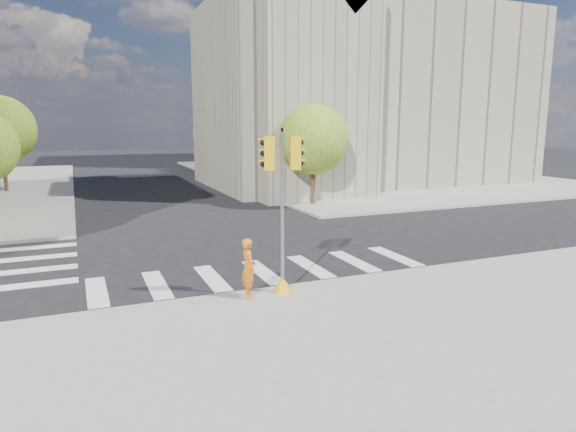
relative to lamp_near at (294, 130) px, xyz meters
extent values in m
plane|color=black|center=(-8.00, -14.00, -4.58)|extent=(160.00, 160.00, 0.00)
cube|color=gray|center=(-8.00, -25.00, -4.50)|extent=(30.00, 14.00, 0.15)
cube|color=gray|center=(12.00, 12.00, -4.50)|extent=(28.00, 40.00, 0.15)
cube|color=gray|center=(9.00, 6.00, 2.42)|extent=(26.00, 14.00, 14.00)
cube|color=gray|center=(1.00, 1.00, 2.42)|extent=(8.00, 8.00, 14.00)
cube|color=#9EA0A3|center=(14.00, 28.00, 10.42)|extent=(20.00, 18.00, 30.00)
cylinder|color=#382616|center=(-18.50, 10.00, -3.27)|extent=(0.28, 0.28, 2.62)
sphere|color=#33671D|center=(-18.50, 10.00, -0.03)|extent=(4.80, 4.80, 4.80)
cylinder|color=#382616|center=(-0.50, -4.00, -3.39)|extent=(0.28, 0.28, 2.38)
sphere|color=#33671D|center=(-0.50, -4.00, -0.52)|extent=(4.20, 4.20, 4.20)
cylinder|color=#382616|center=(-0.50, 8.00, -3.32)|extent=(0.28, 0.28, 2.52)
sphere|color=#33671D|center=(-0.50, 8.00, -0.22)|extent=(4.60, 4.60, 4.60)
cylinder|color=#382616|center=(-0.50, 20.00, -3.44)|extent=(0.28, 0.28, 2.27)
sphere|color=#33671D|center=(-0.50, 20.00, -0.70)|extent=(4.00, 4.00, 4.00)
cylinder|color=black|center=(0.00, 0.00, -0.43)|extent=(0.12, 0.12, 8.00)
cube|color=black|center=(0.00, 0.00, 3.57)|extent=(0.35, 0.18, 0.22)
cylinder|color=black|center=(0.00, 14.00, -0.43)|extent=(0.12, 0.12, 8.00)
cube|color=black|center=(0.00, 14.00, 3.57)|extent=(0.35, 0.18, 0.22)
cone|color=#DDAB0B|center=(-8.43, -18.60, -4.18)|extent=(0.56, 0.56, 0.50)
cylinder|color=gray|center=(-8.43, -18.60, -2.08)|extent=(0.11, 0.11, 4.70)
cylinder|color=black|center=(-8.43, -18.60, 0.32)|extent=(0.07, 0.07, 0.12)
cylinder|color=gray|center=(-8.43, -18.60, -0.33)|extent=(0.90, 0.22, 0.06)
cube|color=#DDAB0B|center=(-8.80, -18.53, -0.33)|extent=(0.34, 0.27, 0.95)
cube|color=#DDAB0B|center=(-8.05, -18.67, -0.33)|extent=(0.34, 0.27, 0.95)
imported|color=#CF6113|center=(-9.48, -18.60, -3.57)|extent=(0.42, 0.63, 1.72)
camera|label=1|loc=(-13.88, -32.07, 0.55)|focal=32.00mm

